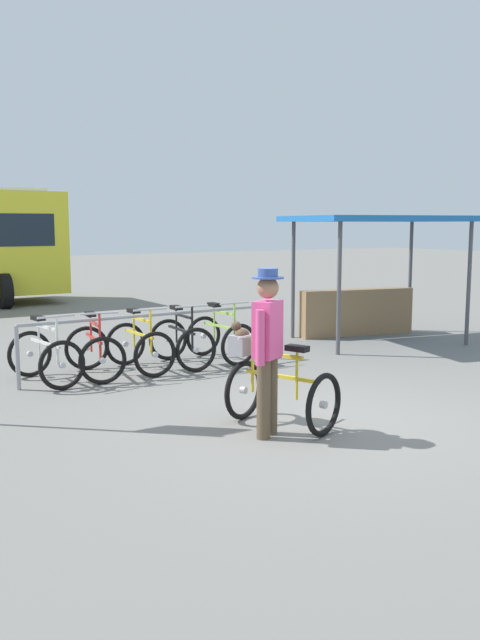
{
  "coord_description": "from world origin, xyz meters",
  "views": [
    {
      "loc": [
        -4.48,
        -5.68,
        2.16
      ],
      "look_at": [
        -0.21,
        1.29,
        1.0
      ],
      "focal_mm": 38.1,
      "sensor_mm": 36.0,
      "label": 1
    }
  ],
  "objects_px": {
    "racked_bike_lime": "(221,338)",
    "racked_bike_yellow": "(140,347)",
    "racked_bike_white": "(45,357)",
    "person_with_featured_bike": "(268,345)",
    "racked_bike_red": "(94,351)",
    "market_stall": "(369,265)",
    "racked_bike_black": "(182,342)",
    "featured_bicycle": "(272,381)"
  },
  "relations": [
    {
      "from": "racked_bike_yellow",
      "to": "racked_bike_lime",
      "type": "xyz_separation_m",
      "value": [
        1.4,
        0.04,
        0.0
      ]
    },
    {
      "from": "racked_bike_white",
      "to": "racked_bike_black",
      "type": "relative_size",
      "value": 1.06
    },
    {
      "from": "racked_bike_yellow",
      "to": "racked_bike_lime",
      "type": "height_order",
      "value": "same"
    },
    {
      "from": "racked_bike_yellow",
      "to": "racked_bike_black",
      "type": "relative_size",
      "value": 0.98
    },
    {
      "from": "racked_bike_lime",
      "to": "racked_bike_yellow",
      "type": "bearing_deg",
      "value": -178.41
    },
    {
      "from": "racked_bike_lime",
      "to": "market_stall",
      "type": "distance_m",
      "value": 3.61
    },
    {
      "from": "racked_bike_red",
      "to": "person_with_featured_bike",
      "type": "height_order",
      "value": "person_with_featured_bike"
    },
    {
      "from": "racked_bike_white",
      "to": "market_stall",
      "type": "bearing_deg",
      "value": 4.29
    },
    {
      "from": "racked_bike_lime",
      "to": "market_stall",
      "type": "height_order",
      "value": "market_stall"
    },
    {
      "from": "racked_bike_yellow",
      "to": "person_with_featured_bike",
      "type": "distance_m",
      "value": 3.61
    },
    {
      "from": "person_with_featured_bike",
      "to": "market_stall",
      "type": "bearing_deg",
      "value": 38.86
    },
    {
      "from": "racked_bike_red",
      "to": "racked_bike_lime",
      "type": "height_order",
      "value": "same"
    },
    {
      "from": "market_stall",
      "to": "racked_bike_white",
      "type": "bearing_deg",
      "value": -175.71
    },
    {
      "from": "racked_bike_white",
      "to": "person_with_featured_bike",
      "type": "distance_m",
      "value": 3.8
    },
    {
      "from": "racked_bike_white",
      "to": "market_stall",
      "type": "height_order",
      "value": "market_stall"
    },
    {
      "from": "featured_bicycle",
      "to": "racked_bike_white",
      "type": "bearing_deg",
      "value": 115.44
    },
    {
      "from": "market_stall",
      "to": "racked_bike_yellow",
      "type": "bearing_deg",
      "value": -174.93
    },
    {
      "from": "racked_bike_white",
      "to": "featured_bicycle",
      "type": "xyz_separation_m",
      "value": [
        1.54,
        -3.24,
        0.12
      ]
    },
    {
      "from": "racked_bike_red",
      "to": "market_stall",
      "type": "relative_size",
      "value": 0.33
    },
    {
      "from": "racked_bike_lime",
      "to": "person_with_featured_bike",
      "type": "distance_m",
      "value": 3.96
    },
    {
      "from": "racked_bike_white",
      "to": "featured_bicycle",
      "type": "relative_size",
      "value": 0.95
    },
    {
      "from": "racked_bike_yellow",
      "to": "racked_bike_black",
      "type": "xyz_separation_m",
      "value": [
        0.7,
        0.02,
        0.0
      ]
    },
    {
      "from": "racked_bike_white",
      "to": "racked_bike_yellow",
      "type": "xyz_separation_m",
      "value": [
        1.4,
        0.04,
        -0.0
      ]
    },
    {
      "from": "racked_bike_red",
      "to": "featured_bicycle",
      "type": "height_order",
      "value": "featured_bicycle"
    },
    {
      "from": "racked_bike_red",
      "to": "racked_bike_black",
      "type": "relative_size",
      "value": 1.03
    },
    {
      "from": "market_stall",
      "to": "person_with_featured_bike",
      "type": "bearing_deg",
      "value": -141.14
    },
    {
      "from": "racked_bike_black",
      "to": "featured_bicycle",
      "type": "bearing_deg",
      "value": -99.65
    },
    {
      "from": "market_stall",
      "to": "racked_bike_lime",
      "type": "bearing_deg",
      "value": -173.53
    },
    {
      "from": "racked_bike_black",
      "to": "racked_bike_red",
      "type": "bearing_deg",
      "value": -178.41
    },
    {
      "from": "racked_bike_white",
      "to": "person_with_featured_bike",
      "type": "bearing_deg",
      "value": -70.08
    },
    {
      "from": "featured_bicycle",
      "to": "market_stall",
      "type": "distance_m",
      "value": 6.05
    },
    {
      "from": "racked_bike_red",
      "to": "racked_bike_black",
      "type": "distance_m",
      "value": 1.4
    },
    {
      "from": "racked_bike_red",
      "to": "market_stall",
      "type": "distance_m",
      "value": 5.65
    },
    {
      "from": "racked_bike_red",
      "to": "racked_bike_black",
      "type": "height_order",
      "value": "same"
    },
    {
      "from": "racked_bike_white",
      "to": "person_with_featured_bike",
      "type": "relative_size",
      "value": 0.69
    },
    {
      "from": "racked_bike_red",
      "to": "person_with_featured_bike",
      "type": "distance_m",
      "value": 3.64
    },
    {
      "from": "racked_bike_black",
      "to": "featured_bicycle",
      "type": "xyz_separation_m",
      "value": [
        -0.56,
        -3.29,
        0.12
      ]
    },
    {
      "from": "featured_bicycle",
      "to": "person_with_featured_bike",
      "type": "height_order",
      "value": "person_with_featured_bike"
    },
    {
      "from": "racked_bike_lime",
      "to": "racked_bike_white",
      "type": "bearing_deg",
      "value": -178.41
    },
    {
      "from": "racked_bike_white",
      "to": "market_stall",
      "type": "distance_m",
      "value": 6.34
    },
    {
      "from": "racked_bike_black",
      "to": "person_with_featured_bike",
      "type": "height_order",
      "value": "person_with_featured_bike"
    },
    {
      "from": "racked_bike_red",
      "to": "racked_bike_yellow",
      "type": "height_order",
      "value": "same"
    }
  ]
}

